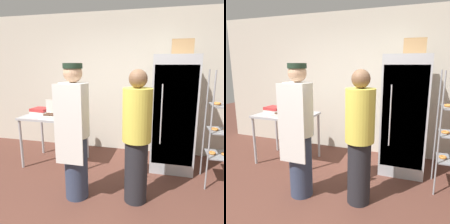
# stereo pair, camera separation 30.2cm
# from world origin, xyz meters

# --- Properties ---
(ground_plane) EXTENTS (14.00, 14.00, 0.00)m
(ground_plane) POSITION_xyz_m (0.00, 0.00, 0.00)
(ground_plane) COLOR brown
(back_wall) EXTENTS (6.40, 0.12, 2.74)m
(back_wall) POSITION_xyz_m (0.00, 2.22, 1.37)
(back_wall) COLOR beige
(back_wall) RESTS_ON ground_plane
(refrigerator) EXTENTS (0.69, 0.74, 1.90)m
(refrigerator) POSITION_xyz_m (0.89, 1.57, 0.95)
(refrigerator) COLOR #ADAFB5
(refrigerator) RESTS_ON ground_plane
(prep_counter) EXTENTS (1.02, 0.74, 0.88)m
(prep_counter) POSITION_xyz_m (-1.12, 1.25, 0.78)
(prep_counter) COLOR #ADAFB5
(prep_counter) RESTS_ON ground_plane
(donut_box) EXTENTS (0.29, 0.24, 0.29)m
(donut_box) POSITION_xyz_m (-1.07, 1.05, 0.93)
(donut_box) COLOR silver
(donut_box) RESTS_ON prep_counter
(blender_pitcher) EXTENTS (0.14, 0.14, 0.26)m
(blender_pitcher) POSITION_xyz_m (-1.10, 1.52, 1.00)
(blender_pitcher) COLOR #99999E
(blender_pitcher) RESTS_ON prep_counter
(binder_stack) EXTENTS (0.32, 0.28, 0.10)m
(binder_stack) POSITION_xyz_m (-1.42, 1.30, 0.93)
(binder_stack) COLOR silver
(binder_stack) RESTS_ON prep_counter
(cardboard_storage_box) EXTENTS (0.34, 0.30, 0.25)m
(cardboard_storage_box) POSITION_xyz_m (0.97, 1.68, 2.01)
(cardboard_storage_box) COLOR #A87F51
(cardboard_storage_box) RESTS_ON refrigerator
(person_baker) EXTENTS (0.37, 0.39, 1.76)m
(person_baker) POSITION_xyz_m (-0.35, 0.34, 0.92)
(person_baker) COLOR #333D56
(person_baker) RESTS_ON ground_plane
(person_customer) EXTENTS (0.36, 0.36, 1.70)m
(person_customer) POSITION_xyz_m (0.43, 0.45, 0.87)
(person_customer) COLOR #232328
(person_customer) RESTS_ON ground_plane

